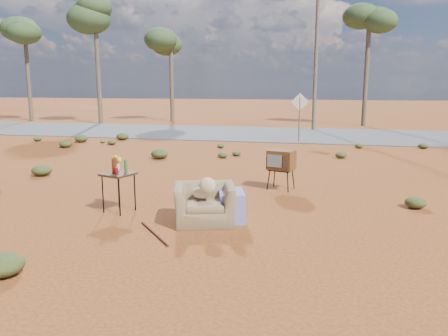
# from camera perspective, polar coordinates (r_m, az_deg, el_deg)

# --- Properties ---
(ground) EXTENTS (140.00, 140.00, 0.00)m
(ground) POSITION_cam_1_polar(r_m,az_deg,el_deg) (8.49, -5.30, -6.63)
(ground) COLOR #99521E
(ground) RESTS_ON ground
(highway) EXTENTS (140.00, 7.00, 0.04)m
(highway) POSITION_cam_1_polar(r_m,az_deg,el_deg) (22.97, 6.40, 4.45)
(highway) COLOR #565659
(highway) RESTS_ON ground
(dirt_mound) EXTENTS (26.00, 18.00, 2.00)m
(dirt_mound) POSITION_cam_1_polar(r_m,az_deg,el_deg) (52.95, -25.32, 7.03)
(dirt_mound) COLOR brown
(dirt_mound) RESTS_ON ground
(armchair) EXTENTS (1.42, 1.16, 0.97)m
(armchair) POSITION_cam_1_polar(r_m,az_deg,el_deg) (8.16, -1.88, -4.02)
(armchair) COLOR olive
(armchair) RESTS_ON ground
(tv_unit) EXTENTS (0.72, 0.63, 0.98)m
(tv_unit) POSITION_cam_1_polar(r_m,az_deg,el_deg) (10.72, 7.49, 0.99)
(tv_unit) COLOR black
(tv_unit) RESTS_ON ground
(side_table) EXTENTS (0.70, 0.70, 1.11)m
(side_table) POSITION_cam_1_polar(r_m,az_deg,el_deg) (9.04, -13.70, -0.43)
(side_table) COLOR #392615
(side_table) RESTS_ON ground
(rusty_bar) EXTENTS (0.90, 1.04, 0.04)m
(rusty_bar) POSITION_cam_1_polar(r_m,az_deg,el_deg) (7.71, -9.11, -8.42)
(rusty_bar) COLOR #4B1E14
(rusty_bar) RESTS_ON ground
(road_sign) EXTENTS (0.78, 0.06, 2.19)m
(road_sign) POSITION_cam_1_polar(r_m,az_deg,el_deg) (19.75, 9.86, 7.64)
(road_sign) COLOR brown
(road_sign) RESTS_ON ground
(eucalyptus_far_left) EXTENTS (3.20, 3.20, 7.10)m
(eucalyptus_far_left) POSITION_cam_1_polar(r_m,az_deg,el_deg) (34.65, -24.57, 15.50)
(eucalyptus_far_left) COLOR brown
(eucalyptus_far_left) RESTS_ON ground
(eucalyptus_left) EXTENTS (3.20, 3.20, 8.10)m
(eucalyptus_left) POSITION_cam_1_polar(r_m,az_deg,el_deg) (30.71, -16.48, 18.58)
(eucalyptus_left) COLOR brown
(eucalyptus_left) RESTS_ON ground
(eucalyptus_near_left) EXTENTS (3.20, 3.20, 6.60)m
(eucalyptus_near_left) POSITION_cam_1_polar(r_m,az_deg,el_deg) (31.64, -6.97, 16.01)
(eucalyptus_near_left) COLOR brown
(eucalyptus_near_left) RESTS_ON ground
(eucalyptus_center) EXTENTS (3.20, 3.20, 7.60)m
(eucalyptus_center) POSITION_cam_1_polar(r_m,az_deg,el_deg) (29.06, 18.48, 17.97)
(eucalyptus_center) COLOR brown
(eucalyptus_center) RESTS_ON ground
(utility_pole_center) EXTENTS (1.40, 0.20, 8.00)m
(utility_pole_center) POSITION_cam_1_polar(r_m,az_deg,el_deg) (25.25, 11.93, 14.24)
(utility_pole_center) COLOR brown
(utility_pole_center) RESTS_ON ground
(scrub_patch) EXTENTS (17.49, 8.07, 0.33)m
(scrub_patch) POSITION_cam_1_polar(r_m,az_deg,el_deg) (12.79, -2.70, -0.01)
(scrub_patch) COLOR #434F22
(scrub_patch) RESTS_ON ground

